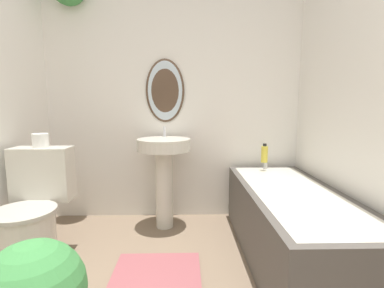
{
  "coord_description": "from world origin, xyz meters",
  "views": [
    {
      "loc": [
        0.1,
        -0.22,
        1.1
      ],
      "look_at": [
        0.15,
        1.54,
        0.85
      ],
      "focal_mm": 26.0,
      "sensor_mm": 36.0,
      "label": 1
    }
  ],
  "objects_px": {
    "shampoo_bottle": "(264,154)",
    "toilet": "(32,218)",
    "pedestal_sink": "(164,164)",
    "bathtub": "(292,224)",
    "toilet_paper_roll": "(40,141)"
  },
  "relations": [
    {
      "from": "toilet",
      "to": "bathtub",
      "type": "distance_m",
      "value": 1.8
    },
    {
      "from": "toilet",
      "to": "toilet_paper_roll",
      "type": "relative_size",
      "value": 7.27
    },
    {
      "from": "bathtub",
      "to": "shampoo_bottle",
      "type": "height_order",
      "value": "shampoo_bottle"
    },
    {
      "from": "toilet",
      "to": "toilet_paper_roll",
      "type": "distance_m",
      "value": 0.54
    },
    {
      "from": "shampoo_bottle",
      "to": "toilet",
      "type": "bearing_deg",
      "value": -159.31
    },
    {
      "from": "bathtub",
      "to": "shampoo_bottle",
      "type": "distance_m",
      "value": 0.74
    },
    {
      "from": "pedestal_sink",
      "to": "shampoo_bottle",
      "type": "xyz_separation_m",
      "value": [
        0.91,
        0.06,
        0.08
      ]
    },
    {
      "from": "pedestal_sink",
      "to": "toilet_paper_roll",
      "type": "distance_m",
      "value": 0.99
    },
    {
      "from": "shampoo_bottle",
      "to": "toilet_paper_roll",
      "type": "bearing_deg",
      "value": -164.8
    },
    {
      "from": "toilet",
      "to": "bathtub",
      "type": "height_order",
      "value": "toilet"
    },
    {
      "from": "bathtub",
      "to": "shampoo_bottle",
      "type": "xyz_separation_m",
      "value": [
        -0.03,
        0.62,
        0.4
      ]
    },
    {
      "from": "shampoo_bottle",
      "to": "toilet_paper_roll",
      "type": "height_order",
      "value": "toilet_paper_roll"
    },
    {
      "from": "shampoo_bottle",
      "to": "pedestal_sink",
      "type": "bearing_deg",
      "value": -176.4
    },
    {
      "from": "bathtub",
      "to": "toilet_paper_roll",
      "type": "height_order",
      "value": "toilet_paper_roll"
    },
    {
      "from": "pedestal_sink",
      "to": "shampoo_bottle",
      "type": "bearing_deg",
      "value": 3.6
    }
  ]
}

